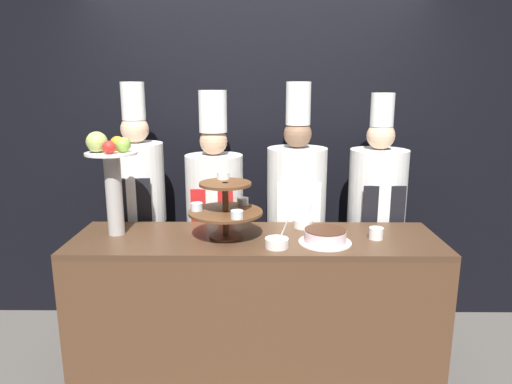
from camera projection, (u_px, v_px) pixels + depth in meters
The scene contains 12 objects.
wall_back at pixel (257, 143), 3.50m from camera, with size 10.00×0.06×2.80m.
buffet_counter at pixel (256, 311), 2.80m from camera, with size 2.16×0.61×0.96m.
tiered_stand at pixel (225, 206), 2.64m from camera, with size 0.43×0.43×0.37m.
fruit_pedestal at pixel (111, 170), 2.65m from camera, with size 0.30×0.30×0.62m.
cake_round at pixel (325, 237), 2.58m from camera, with size 0.30×0.30×0.08m.
cup_white at pixel (376, 233), 2.65m from camera, with size 0.08×0.08×0.07m.
serving_bowl_near at pixel (277, 243), 2.51m from camera, with size 0.13×0.13×0.16m.
serving_bowl_far at pixel (303, 223), 2.87m from camera, with size 0.12×0.12×0.15m.
chef_left at pixel (139, 206), 3.22m from camera, with size 0.37×0.37×1.85m.
chef_center_left at pixel (215, 212), 3.22m from camera, with size 0.40×0.40×1.80m.
chef_center_right at pixel (296, 209), 3.21m from camera, with size 0.41×0.41×1.85m.
chef_right at pixel (376, 212), 3.21m from camera, with size 0.40×0.40×1.78m.
Camera 1 is at (0.02, -2.25, 1.82)m, focal length 32.00 mm.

